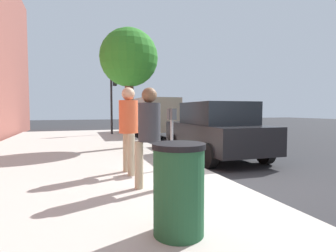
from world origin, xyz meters
TOP-DOWN VIEW (x-y plane):
  - ground_plane at (0.00, 0.00)m, footprint 80.00×80.00m
  - sidewalk_slab at (0.00, 3.00)m, footprint 28.00×6.00m
  - parking_meter at (1.01, 0.72)m, footprint 0.36×0.12m
  - pedestrian_at_meter at (0.81, 1.79)m, footprint 0.55×0.40m
  - pedestrian_bystander at (-0.43, 1.66)m, footprint 0.38×0.48m
  - parked_sedan_near at (2.66, -1.35)m, footprint 4.44×2.05m
  - parked_van_far at (10.37, -1.35)m, footprint 5.22×2.16m
  - street_tree at (4.79, 0.99)m, footprint 2.10×2.10m
  - traffic_signal at (10.63, 0.79)m, footprint 0.24×0.44m
  - trash_bin at (-2.15, 1.80)m, footprint 0.59×0.59m

SIDE VIEW (x-z plane):
  - ground_plane at x=0.00m, z-range 0.00..0.00m
  - sidewalk_slab at x=0.00m, z-range 0.00..0.15m
  - trash_bin at x=-2.15m, z-range 0.15..1.16m
  - parked_sedan_near at x=2.66m, z-range 0.01..1.78m
  - parking_meter at x=1.01m, z-range 0.46..1.87m
  - pedestrian_bystander at x=-0.43m, z-range 0.31..2.06m
  - parked_van_far at x=10.37m, z-range 0.17..2.35m
  - pedestrian_at_meter at x=0.81m, z-range 0.33..2.19m
  - traffic_signal at x=10.63m, z-range 0.78..4.38m
  - street_tree at x=4.79m, z-range 1.21..5.53m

